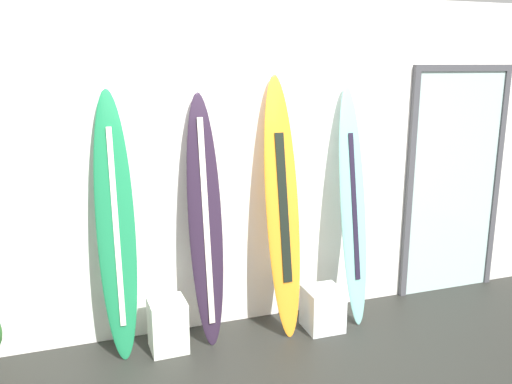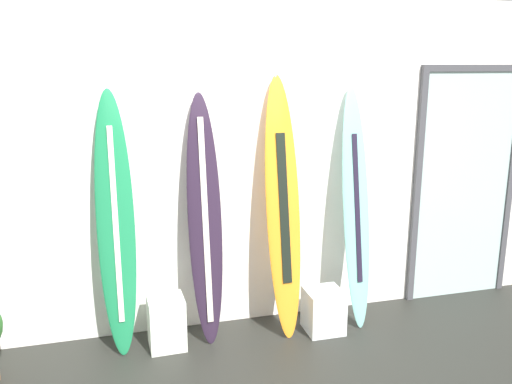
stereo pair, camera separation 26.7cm
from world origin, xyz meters
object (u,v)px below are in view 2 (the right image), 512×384
at_px(surfboard_charcoal, 205,222).
at_px(glass_door, 464,181).
at_px(surfboard_emerald, 116,225).
at_px(surfboard_sunset, 283,210).
at_px(surfboard_seafoam, 356,210).
at_px(display_block_center, 323,311).
at_px(display_block_left, 167,323).

height_order(surfboard_charcoal, glass_door, glass_door).
bearing_deg(surfboard_emerald, surfboard_sunset, -1.95).
xyz_separation_m(surfboard_sunset, surfboard_seafoam, (0.66, 0.00, -0.05)).
bearing_deg(surfboard_sunset, glass_door, 6.96).
distance_m(surfboard_emerald, display_block_center, 1.89).
bearing_deg(surfboard_charcoal, surfboard_emerald, 179.11).
distance_m(display_block_center, glass_door, 1.88).
height_order(display_block_left, glass_door, glass_door).
height_order(surfboard_emerald, display_block_center, surfboard_emerald).
height_order(surfboard_seafoam, glass_door, glass_door).
bearing_deg(glass_door, surfboard_emerald, -176.71).
height_order(surfboard_sunset, display_block_left, surfboard_sunset).
relative_size(surfboard_emerald, glass_door, 0.93).
distance_m(surfboard_charcoal, display_block_left, 0.87).
relative_size(display_block_left, glass_door, 0.19).
relative_size(surfboard_charcoal, glass_door, 0.91).
distance_m(surfboard_emerald, display_block_left, 0.90).
relative_size(surfboard_sunset, display_block_center, 5.87).
relative_size(surfboard_charcoal, display_block_center, 5.51).
bearing_deg(surfboard_sunset, surfboard_emerald, 178.05).
height_order(surfboard_emerald, display_block_left, surfboard_emerald).
relative_size(surfboard_emerald, display_block_left, 4.91).
xyz_separation_m(surfboard_emerald, display_block_left, (0.35, -0.10, -0.83)).
bearing_deg(glass_door, display_block_center, -166.75).
relative_size(surfboard_sunset, surfboard_seafoam, 1.05).
bearing_deg(surfboard_emerald, glass_door, 3.29).
bearing_deg(surfboard_seafoam, surfboard_emerald, 178.75).
bearing_deg(surfboard_seafoam, surfboard_sunset, -179.82).
distance_m(display_block_left, display_block_center, 1.33).
distance_m(surfboard_emerald, surfboard_charcoal, 0.70).
xyz_separation_m(display_block_left, glass_door, (2.90, 0.28, 0.94)).
relative_size(surfboard_sunset, glass_door, 0.97).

